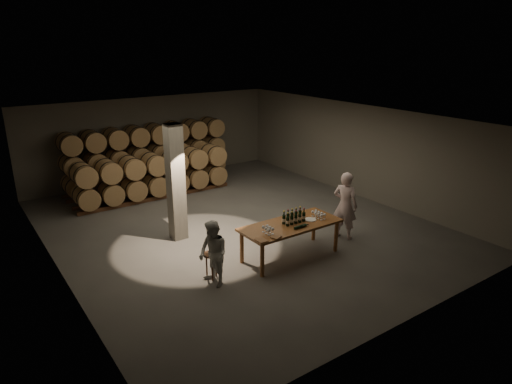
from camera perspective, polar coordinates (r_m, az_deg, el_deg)
room at (r=12.44m, az=-10.00°, el=1.13°), size 12.00×12.00×12.00m
tasting_table at (r=11.45m, az=4.34°, el=-4.48°), size 2.60×1.10×0.90m
barrel_stack_back at (r=17.45m, az=-13.36°, el=4.58°), size 6.26×0.95×2.31m
barrel_stack_front at (r=16.15m, az=-12.66°, el=2.15°), size 5.48×0.95×1.57m
bottle_cluster at (r=11.45m, az=4.76°, el=-3.24°), size 0.61×0.24×0.35m
lying_bottles at (r=11.18m, az=5.58°, el=-4.31°), size 0.45×0.08×0.08m
glass_cluster_left at (r=10.81m, az=1.51°, el=-4.57°), size 0.19×0.30×0.17m
glass_cluster_right at (r=11.84m, az=7.84°, el=-2.68°), size 0.19×0.41×0.16m
plate at (r=11.71m, az=6.81°, el=-3.44°), size 0.30×0.30×0.02m
notebook_near at (r=10.62m, az=2.54°, el=-5.64°), size 0.27×0.24×0.03m
notebook_corner at (r=10.46m, az=0.68°, el=-6.05°), size 0.22×0.28×0.02m
pen at (r=10.71m, az=2.82°, el=-5.50°), size 0.15×0.01×0.01m
stool at (r=10.59m, az=-5.60°, el=-8.20°), size 0.38×0.38×0.63m
person_man at (r=12.71m, az=11.08°, el=-1.66°), size 0.68×0.81×1.90m
person_woman at (r=10.22m, az=-5.38°, el=-7.71°), size 0.61×0.77×1.52m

